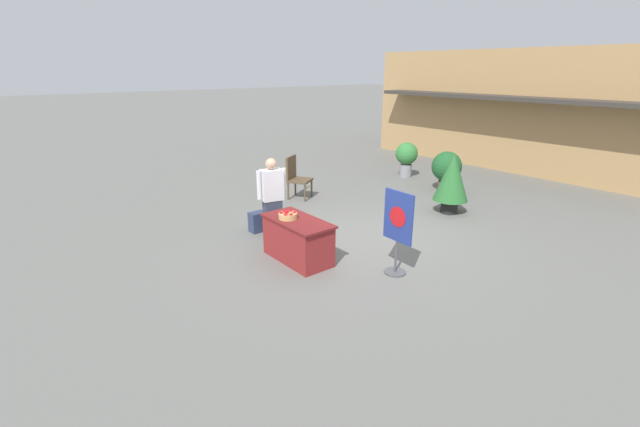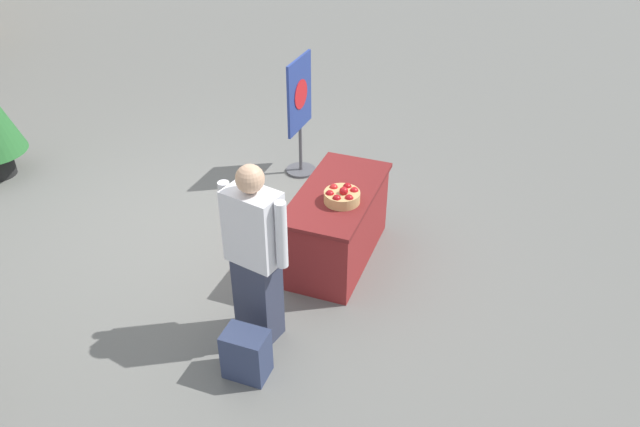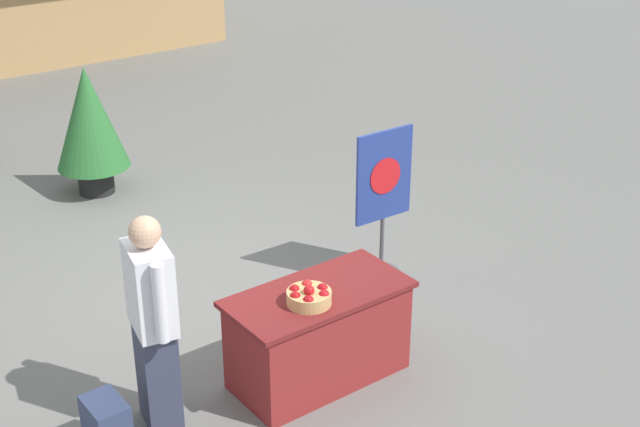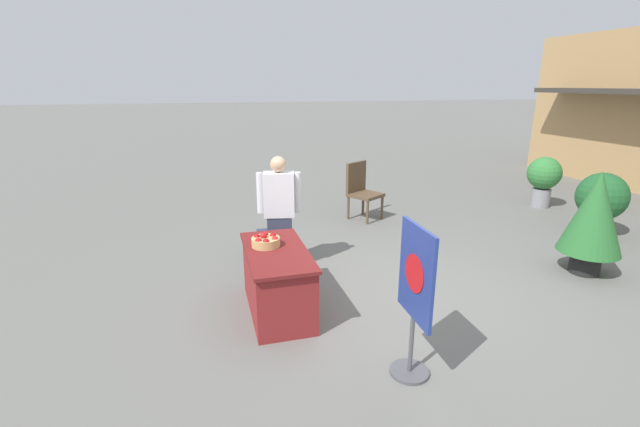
% 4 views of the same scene
% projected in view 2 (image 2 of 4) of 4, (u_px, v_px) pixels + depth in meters
% --- Properties ---
extents(ground_plane, '(120.00, 120.00, 0.00)m').
position_uv_depth(ground_plane, '(215.00, 224.00, 6.64)').
color(ground_plane, slate).
extents(display_table, '(1.39, 0.68, 0.76)m').
position_uv_depth(display_table, '(337.00, 225.00, 5.97)').
color(display_table, maroon).
rests_on(display_table, ground_plane).
extents(apple_basket, '(0.33, 0.33, 0.16)m').
position_uv_depth(apple_basket, '(342.00, 196.00, 5.57)').
color(apple_basket, tan).
rests_on(apple_basket, display_table).
extents(person_visitor, '(0.34, 0.60, 1.62)m').
position_uv_depth(person_visitor, '(255.00, 255.00, 4.85)').
color(person_visitor, '#33384C').
rests_on(person_visitor, ground_plane).
extents(backpack, '(0.24, 0.34, 0.42)m').
position_uv_depth(backpack, '(246.00, 354.00, 4.81)').
color(backpack, '#2D3856').
rests_on(backpack, ground_plane).
extents(poster_board, '(0.61, 0.36, 1.43)m').
position_uv_depth(poster_board, '(300.00, 112.00, 7.15)').
color(poster_board, '#4C4C51').
rests_on(poster_board, ground_plane).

